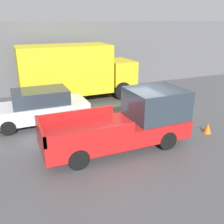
% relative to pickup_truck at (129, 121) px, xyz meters
% --- Properties ---
extents(ground_plane, '(60.00, 60.00, 0.00)m').
position_rel_pickup_truck_xyz_m(ground_plane, '(0.41, 0.37, -0.99)').
color(ground_plane, '#4C4C4F').
extents(building_wall, '(28.00, 0.15, 4.64)m').
position_rel_pickup_truck_xyz_m(building_wall, '(0.41, 9.08, 1.33)').
color(building_wall, '#56565B').
rests_on(building_wall, ground).
extents(pickup_truck, '(5.65, 2.10, 2.16)m').
position_rel_pickup_truck_xyz_m(pickup_truck, '(0.00, 0.00, 0.00)').
color(pickup_truck, red).
rests_on(pickup_truck, ground).
extents(car, '(4.60, 1.90, 1.65)m').
position_rel_pickup_truck_xyz_m(car, '(-2.93, 3.67, -0.17)').
color(car, silver).
rests_on(car, ground).
extents(delivery_truck, '(7.04, 2.54, 3.35)m').
position_rel_pickup_truck_xyz_m(delivery_truck, '(-0.35, 6.80, 0.82)').
color(delivery_truck, gold).
rests_on(delivery_truck, ground).
extents(traffic_cone, '(0.35, 0.35, 0.45)m').
position_rel_pickup_truck_xyz_m(traffic_cone, '(3.68, -0.41, -0.77)').
color(traffic_cone, orange).
rests_on(traffic_cone, ground).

